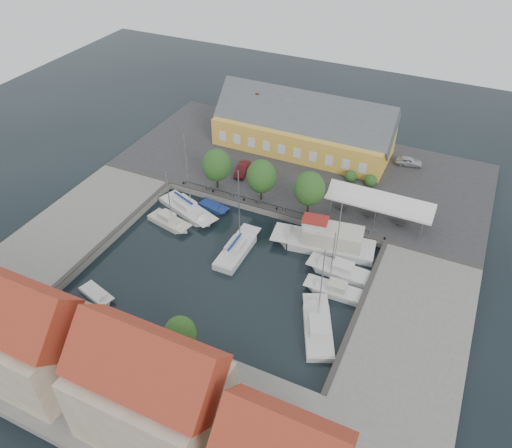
{
  "coord_description": "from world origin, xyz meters",
  "views": [
    {
      "loc": [
        21.82,
        -40.56,
        42.13
      ],
      "look_at": [
        0.0,
        6.0,
        1.5
      ],
      "focal_mm": 35.0,
      "sensor_mm": 36.0,
      "label": 1
    }
  ],
  "objects_px": {
    "east_boat_a": "(340,271)",
    "west_boat_b": "(169,222)",
    "center_sailboat": "(237,250)",
    "launch_sw": "(97,295)",
    "car_silver": "(409,161)",
    "trawler": "(327,241)",
    "launch_nw": "(213,207)",
    "tent_canopy": "(380,203)",
    "east_boat_b": "(334,291)",
    "east_boat_c": "(318,329)",
    "warehouse": "(300,128)",
    "west_boat_a": "(187,210)",
    "car_red": "(242,169)"
  },
  "relations": [
    {
      "from": "car_silver",
      "to": "trawler",
      "type": "distance_m",
      "value": 23.66
    },
    {
      "from": "car_silver",
      "to": "launch_nw",
      "type": "height_order",
      "value": "car_silver"
    },
    {
      "from": "west_boat_a",
      "to": "tent_canopy",
      "type": "bearing_deg",
      "value": 18.33
    },
    {
      "from": "center_sailboat",
      "to": "east_boat_a",
      "type": "xyz_separation_m",
      "value": [
        12.94,
        1.93,
        -0.1
      ]
    },
    {
      "from": "car_silver",
      "to": "west_boat_a",
      "type": "relative_size",
      "value": 0.31
    },
    {
      "from": "car_silver",
      "to": "trawler",
      "type": "relative_size",
      "value": 0.3
    },
    {
      "from": "east_boat_b",
      "to": "east_boat_c",
      "type": "height_order",
      "value": "east_boat_c"
    },
    {
      "from": "tent_canopy",
      "to": "car_silver",
      "type": "xyz_separation_m",
      "value": [
        1.01,
        15.66,
        -1.99
      ]
    },
    {
      "from": "west_boat_b",
      "to": "launch_sw",
      "type": "distance_m",
      "value": 14.9
    },
    {
      "from": "west_boat_b",
      "to": "east_boat_b",
      "type": "bearing_deg",
      "value": -6.57
    },
    {
      "from": "car_silver",
      "to": "east_boat_c",
      "type": "relative_size",
      "value": 0.36
    },
    {
      "from": "car_silver",
      "to": "launch_sw",
      "type": "relative_size",
      "value": 0.83
    },
    {
      "from": "tent_canopy",
      "to": "east_boat_b",
      "type": "bearing_deg",
      "value": -94.45
    },
    {
      "from": "tent_canopy",
      "to": "center_sailboat",
      "type": "distance_m",
      "value": 19.82
    },
    {
      "from": "west_boat_a",
      "to": "launch_nw",
      "type": "xyz_separation_m",
      "value": [
        3.0,
        2.21,
        -0.18
      ]
    },
    {
      "from": "west_boat_b",
      "to": "launch_sw",
      "type": "height_order",
      "value": "west_boat_b"
    },
    {
      "from": "center_sailboat",
      "to": "car_silver",
      "type": "bearing_deg",
      "value": 61.59
    },
    {
      "from": "center_sailboat",
      "to": "west_boat_b",
      "type": "height_order",
      "value": "center_sailboat"
    },
    {
      "from": "car_red",
      "to": "west_boat_b",
      "type": "height_order",
      "value": "west_boat_b"
    },
    {
      "from": "east_boat_a",
      "to": "launch_nw",
      "type": "xyz_separation_m",
      "value": [
        -20.25,
        5.12,
        -0.17
      ]
    },
    {
      "from": "tent_canopy",
      "to": "car_silver",
      "type": "height_order",
      "value": "tent_canopy"
    },
    {
      "from": "launch_sw",
      "to": "launch_nw",
      "type": "height_order",
      "value": "launch_sw"
    },
    {
      "from": "warehouse",
      "to": "launch_nw",
      "type": "distance_m",
      "value": 21.01
    },
    {
      "from": "center_sailboat",
      "to": "launch_sw",
      "type": "distance_m",
      "value": 17.65
    },
    {
      "from": "center_sailboat",
      "to": "trawler",
      "type": "height_order",
      "value": "center_sailboat"
    },
    {
      "from": "east_boat_a",
      "to": "east_boat_b",
      "type": "xyz_separation_m",
      "value": [
        0.46,
        -3.44,
        -0.0
      ]
    },
    {
      "from": "east_boat_b",
      "to": "launch_sw",
      "type": "distance_m",
      "value": 27.46
    },
    {
      "from": "trawler",
      "to": "west_boat_a",
      "type": "distance_m",
      "value": 20.36
    },
    {
      "from": "warehouse",
      "to": "east_boat_c",
      "type": "bearing_deg",
      "value": -65.69
    },
    {
      "from": "tent_canopy",
      "to": "east_boat_c",
      "type": "xyz_separation_m",
      "value": [
        -1.0,
        -20.68,
        -3.43
      ]
    },
    {
      "from": "car_silver",
      "to": "west_boat_a",
      "type": "xyz_separation_m",
      "value": [
        -25.85,
        -23.89,
        -1.43
      ]
    },
    {
      "from": "east_boat_b",
      "to": "west_boat_a",
      "type": "distance_m",
      "value": 24.54
    },
    {
      "from": "warehouse",
      "to": "west_boat_b",
      "type": "relative_size",
      "value": 3.1
    },
    {
      "from": "trawler",
      "to": "launch_nw",
      "type": "relative_size",
      "value": 2.88
    },
    {
      "from": "center_sailboat",
      "to": "launch_sw",
      "type": "bearing_deg",
      "value": -129.61
    },
    {
      "from": "warehouse",
      "to": "launch_sw",
      "type": "height_order",
      "value": "warehouse"
    },
    {
      "from": "launch_nw",
      "to": "east_boat_c",
      "type": "bearing_deg",
      "value": -35.1
    },
    {
      "from": "center_sailboat",
      "to": "west_boat_b",
      "type": "distance_m",
      "value": 11.11
    },
    {
      "from": "east_boat_b",
      "to": "launch_nw",
      "type": "xyz_separation_m",
      "value": [
        -20.71,
        8.56,
        -0.17
      ]
    },
    {
      "from": "center_sailboat",
      "to": "west_boat_b",
      "type": "relative_size",
      "value": 1.33
    },
    {
      "from": "center_sailboat",
      "to": "launch_sw",
      "type": "relative_size",
      "value": 2.49
    },
    {
      "from": "west_boat_b",
      "to": "launch_sw",
      "type": "xyz_separation_m",
      "value": [
        -0.23,
        -14.9,
        -0.17
      ]
    },
    {
      "from": "east_boat_a",
      "to": "west_boat_b",
      "type": "height_order",
      "value": "east_boat_a"
    },
    {
      "from": "east_boat_b",
      "to": "west_boat_b",
      "type": "height_order",
      "value": "east_boat_b"
    },
    {
      "from": "center_sailboat",
      "to": "east_boat_a",
      "type": "height_order",
      "value": "center_sailboat"
    },
    {
      "from": "tent_canopy",
      "to": "east_boat_c",
      "type": "bearing_deg",
      "value": -92.76
    },
    {
      "from": "warehouse",
      "to": "tent_canopy",
      "type": "distance_m",
      "value": 21.63
    },
    {
      "from": "car_silver",
      "to": "launch_nw",
      "type": "distance_m",
      "value": 31.54
    },
    {
      "from": "center_sailboat",
      "to": "east_boat_c",
      "type": "xyz_separation_m",
      "value": [
        13.54,
        -7.61,
        -0.11
      ]
    },
    {
      "from": "warehouse",
      "to": "west_boat_b",
      "type": "distance_m",
      "value": 27.47
    }
  ]
}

